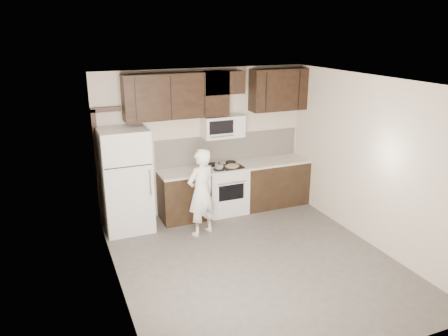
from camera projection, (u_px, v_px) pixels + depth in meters
floor at (256, 262)px, 6.61m from camera, size 4.50×4.50×0.00m
back_wall at (204, 141)px, 8.18m from camera, size 4.00×0.00×4.00m
ceiling at (260, 82)px, 5.78m from camera, size 4.50×4.50×0.00m
counter_run at (240, 187)px, 8.40m from camera, size 2.95×0.64×0.91m
stove at (225, 189)px, 8.28m from camera, size 0.76×0.66×0.94m
backsplash at (229, 148)px, 8.40m from camera, size 2.90×0.02×0.54m
upper_cabinets at (217, 92)px, 7.81m from camera, size 3.48×0.35×0.78m
microwave at (223, 126)px, 8.02m from camera, size 0.76×0.42×0.40m
refrigerator at (126, 180)px, 7.44m from camera, size 0.80×0.76×1.80m
door_trim at (100, 158)px, 7.48m from camera, size 0.50×0.08×2.12m
saucepan at (219, 167)px, 7.93m from camera, size 0.26×0.15×0.15m
baking_tray at (232, 167)px, 8.08m from camera, size 0.40×0.30×0.02m
pizza at (232, 166)px, 8.08m from camera, size 0.27×0.27×0.02m
person at (201, 193)px, 7.28m from camera, size 0.65×0.54×1.52m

